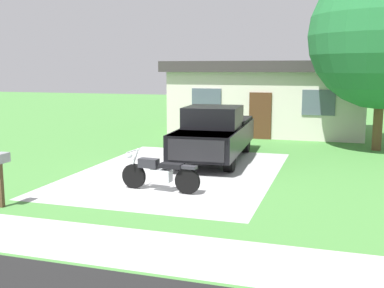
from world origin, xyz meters
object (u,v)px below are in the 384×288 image
(motorcycle, at_px, (159,173))
(shade_tree, at_px, (383,35))
(neighbor_house, at_px, (269,96))
(pickup_truck, at_px, (215,132))

(motorcycle, distance_m, shade_tree, 10.90)
(motorcycle, distance_m, neighbor_house, 12.50)
(pickup_truck, height_order, shade_tree, shade_tree)
(motorcycle, bearing_deg, pickup_truck, 86.15)
(motorcycle, xyz_separation_m, shade_tree, (5.87, 8.30, 3.92))
(pickup_truck, relative_size, neighbor_house, 0.60)
(shade_tree, bearing_deg, pickup_truck, -146.45)
(neighbor_house, bearing_deg, shade_tree, -40.20)
(pickup_truck, distance_m, shade_tree, 7.51)
(motorcycle, relative_size, pickup_truck, 0.39)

